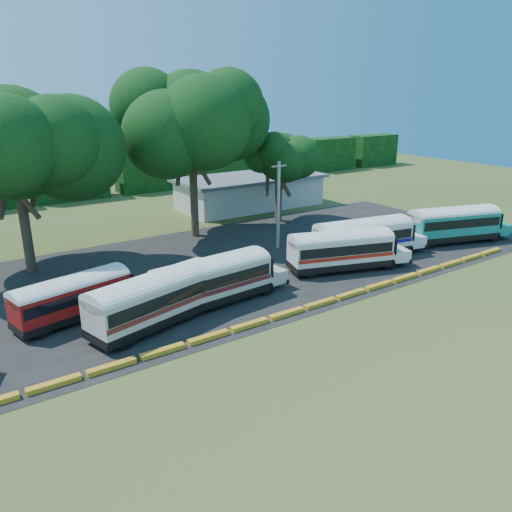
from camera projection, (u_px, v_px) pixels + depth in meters
ground at (277, 327)px, 31.96m from camera, size 160.00×160.00×0.00m
asphalt_strip at (201, 271)px, 41.88m from camera, size 64.00×24.00×0.02m
curb at (268, 319)px, 32.69m from camera, size 53.70×0.45×0.30m
terminal_building at (250, 191)px, 64.46m from camera, size 19.00×9.00×4.00m
treeline_backdrop at (69, 178)px, 68.58m from camera, size 130.00×4.00×6.00m
bus_red at (75, 295)px, 32.54m from camera, size 9.50×4.20×3.03m
bus_cream_west at (157, 296)px, 31.63m from camera, size 10.99×5.19×3.51m
bus_cream_east at (215, 278)px, 34.86m from camera, size 10.70×3.45×3.46m
bus_white_red at (343, 248)px, 41.46m from camera, size 10.76×5.64×3.45m
bus_white_blue at (365, 236)px, 44.58m from camera, size 11.28×4.59×3.61m
bus_teal at (456, 222)px, 49.21m from camera, size 11.24×5.81×3.60m
tree_west at (13, 144)px, 38.59m from camera, size 11.96×11.96×14.88m
tree_center at (191, 115)px, 48.22m from camera, size 11.44×11.44×16.39m
tree_east at (279, 160)px, 55.80m from camera, size 6.62×6.62×9.57m
utility_pole at (278, 205)px, 46.63m from camera, size 1.60×0.30×8.28m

